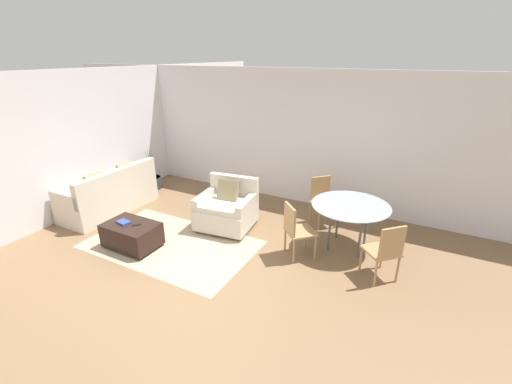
{
  "coord_description": "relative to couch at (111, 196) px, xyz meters",
  "views": [
    {
      "loc": [
        2.74,
        -3.11,
        3.02
      ],
      "look_at": [
        0.14,
        1.8,
        0.75
      ],
      "focal_mm": 24.0,
      "sensor_mm": 36.0,
      "label": 1
    }
  ],
  "objects": [
    {
      "name": "ground_plane",
      "position": [
        2.84,
        -1.14,
        -0.32
      ],
      "size": [
        20.0,
        20.0,
        0.0
      ],
      "primitive_type": "plane",
      "color": "brown"
    },
    {
      "name": "wall_back",
      "position": [
        2.84,
        2.3,
        1.05
      ],
      "size": [
        12.0,
        0.06,
        2.75
      ],
      "color": "white",
      "rests_on": "ground_plane"
    },
    {
      "name": "wall_left",
      "position": [
        -0.54,
        0.36,
        1.05
      ],
      "size": [
        0.06,
        12.0,
        2.75
      ],
      "color": "white",
      "rests_on": "ground_plane"
    },
    {
      "name": "area_rug",
      "position": [
        1.95,
        -0.46,
        -0.32
      ],
      "size": [
        2.81,
        1.69,
        0.01
      ],
      "color": "tan",
      "rests_on": "ground_plane"
    },
    {
      "name": "couch",
      "position": [
        0.0,
        0.0,
        0.0
      ],
      "size": [
        0.84,
        1.89,
        0.94
      ],
      "color": "beige",
      "rests_on": "ground_plane"
    },
    {
      "name": "armchair",
      "position": [
        2.45,
        0.53,
        0.03
      ],
      "size": [
        1.06,
        0.99,
        0.9
      ],
      "color": "beige",
      "rests_on": "ground_plane"
    },
    {
      "name": "ottoman",
      "position": [
        1.44,
        -0.82,
        -0.09
      ],
      "size": [
        0.88,
        0.59,
        0.42
      ],
      "color": "black",
      "rests_on": "ground_plane"
    },
    {
      "name": "book_stack",
      "position": [
        1.31,
        -0.84,
        0.11
      ],
      "size": [
        0.23,
        0.18,
        0.03
      ],
      "color": "#2D478C",
      "rests_on": "ottoman"
    },
    {
      "name": "tv_remote_primary",
      "position": [
        1.55,
        -0.8,
        0.1
      ],
      "size": [
        0.13,
        0.14,
        0.01
      ],
      "color": "black",
      "rests_on": "ottoman"
    },
    {
      "name": "potted_plant",
      "position": [
        -0.18,
        1.35,
        -0.1
      ],
      "size": [
        0.41,
        0.41,
        1.0
      ],
      "color": "#333338",
      "rests_on": "ground_plane"
    },
    {
      "name": "dining_table",
      "position": [
        4.6,
        0.83,
        0.38
      ],
      "size": [
        1.24,
        1.24,
        0.77
      ],
      "color": "#99A8AD",
      "rests_on": "ground_plane"
    },
    {
      "name": "dining_chair_near_left",
      "position": [
        3.94,
        0.16,
        0.19
      ],
      "size": [
        0.59,
        0.59,
        0.9
      ],
      "color": "tan",
      "rests_on": "ground_plane"
    },
    {
      "name": "dining_chair_near_right",
      "position": [
        5.26,
        0.16,
        0.19
      ],
      "size": [
        0.59,
        0.59,
        0.9
      ],
      "color": "tan",
      "rests_on": "ground_plane"
    },
    {
      "name": "dining_chair_far_left",
      "position": [
        3.94,
        1.49,
        0.19
      ],
      "size": [
        0.59,
        0.59,
        0.9
      ],
      "color": "tan",
      "rests_on": "ground_plane"
    }
  ]
}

